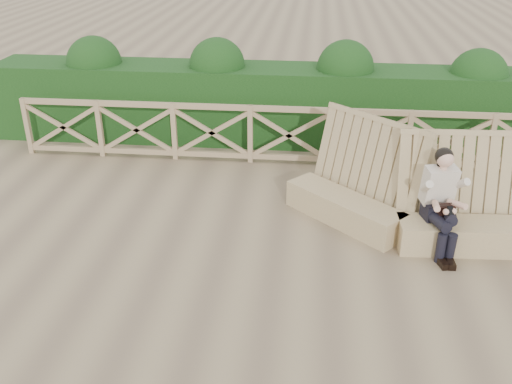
# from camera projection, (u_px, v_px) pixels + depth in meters

# --- Properties ---
(ground) EXTENTS (60.00, 60.00, 0.00)m
(ground) POSITION_uv_depth(u_px,v_px,m) (274.00, 267.00, 7.54)
(ground) COLOR brown
(ground) RESTS_ON ground
(bench) EXTENTS (3.54, 1.92, 1.55)m
(bench) POSITION_uv_depth(u_px,v_px,m) (407.00, 208.00, 8.21)
(bench) COLOR #8F7851
(bench) RESTS_ON ground
(woman) EXTENTS (0.52, 0.95, 1.44)m
(woman) POSITION_uv_depth(u_px,v_px,m) (441.00, 198.00, 7.68)
(woman) COLOR black
(woman) RESTS_ON ground
(guardrail) EXTENTS (10.10, 0.09, 1.10)m
(guardrail) POSITION_uv_depth(u_px,v_px,m) (289.00, 135.00, 10.42)
(guardrail) COLOR #89734F
(guardrail) RESTS_ON ground
(hedge) EXTENTS (12.00, 1.20, 1.50)m
(hedge) POSITION_uv_depth(u_px,v_px,m) (292.00, 105.00, 11.40)
(hedge) COLOR black
(hedge) RESTS_ON ground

